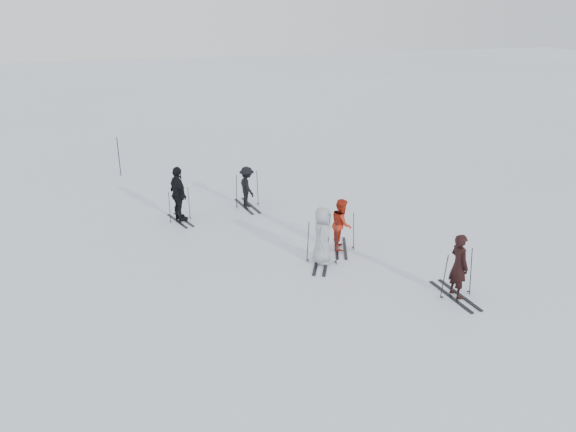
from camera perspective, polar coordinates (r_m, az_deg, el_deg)
The scene contains 12 objects.
ground at distance 16.88m, azimuth 1.00°, elevation -4.35°, with size 120.00×120.00×0.00m, color silver.
skier_near_dark at distance 15.12m, azimuth 16.95°, elevation -4.93°, with size 0.63×0.41×1.73m, color black.
skier_red at distance 17.30m, azimuth 5.47°, elevation -0.88°, with size 0.78×0.61×1.60m, color #AE2613.
skier_grey at distance 16.31m, azimuth 3.49°, elevation -2.05°, with size 0.84×0.54×1.71m, color #9A9FA3.
skier_uphill_left at distance 19.70m, azimuth -11.05°, elevation 2.14°, with size 1.13×0.47×1.93m, color black.
skier_uphill_far at distance 20.83m, azimuth -4.18°, elevation 2.93°, with size 0.97×0.56×1.51m, color black.
skis_near_dark at distance 15.21m, azimuth 16.87°, elevation -5.58°, with size 0.98×1.85×1.35m, color black, non-canonical shape.
skis_red at distance 17.37m, azimuth 5.44°, elevation -1.45°, with size 0.89×1.69×1.23m, color black, non-canonical shape.
skis_grey at distance 16.38m, azimuth 3.48°, elevation -2.63°, with size 0.98×1.84×1.35m, color black, non-canonical shape.
skis_uphill_left at distance 19.83m, azimuth -10.98°, elevation 1.13°, with size 0.86×1.63×1.19m, color black, non-canonical shape.
skis_uphill_far at distance 20.85m, azimuth -4.18°, elevation 2.74°, with size 0.99×1.86×1.36m, color black, non-canonical shape.
piste_marker at distance 25.51m, azimuth -16.81°, elevation 5.78°, with size 0.04×0.04×1.71m, color black.
Camera 1 is at (-4.76, -14.44, 7.34)m, focal length 35.00 mm.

